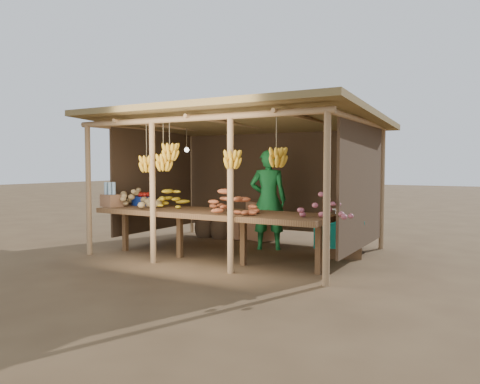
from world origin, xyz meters
The scene contains 13 objects.
ground centered at (0.00, 0.00, 0.00)m, with size 60.00×60.00×0.00m, color brown.
stall_structure centered at (0.05, -0.09, 1.91)m, with size 4.70×3.50×2.43m.
counter centered at (0.00, -0.95, 0.74)m, with size 3.90×1.05×0.80m.
potato_heap centered at (-1.60, -0.99, 0.98)m, with size 1.07×0.64×0.37m, color #A28553, non-canonical shape.
sweet_potato_heap centered at (0.43, -1.10, 0.98)m, with size 0.93×0.56×0.36m, color #AA522B, non-canonical shape.
onion_heap centered at (1.90, -1.12, 0.98)m, with size 0.85×0.51×0.36m, color #AA5360, non-canonical shape.
banana_pile centered at (-0.90, -0.79, 0.98)m, with size 0.68×0.41×0.35m, color yellow, non-canonical shape.
tomato_basin centered at (-1.64, -0.63, 0.89)m, with size 0.43×0.43×0.23m.
bottle_box centered at (-1.90, -1.17, 0.96)m, with size 0.39×0.34×0.43m.
vendor centered at (0.34, 0.43, 0.90)m, with size 0.65×0.43×1.80m, color #1B7933.
tarp_crate centered at (1.67, 0.44, 0.33)m, with size 0.86×0.82×0.82m.
carton_stack centered at (-0.38, 1.20, 0.34)m, with size 1.12×0.54×0.77m.
burlap_sacks centered at (-1.26, 1.04, 0.25)m, with size 0.81×0.42×0.57m.
Camera 1 is at (4.04, -7.09, 1.52)m, focal length 35.00 mm.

